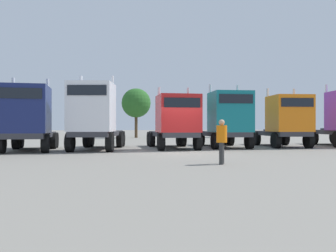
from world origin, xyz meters
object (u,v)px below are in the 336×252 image
Objects in this scene: semi_truck_white at (94,116)px; semi_truck_red at (175,122)px; semi_truck_navy at (27,117)px; semi_truck_orange at (285,121)px; semi_truck_teal at (227,120)px; visitor_in_hivis at (222,138)px.

semi_truck_white is 1.05× the size of semi_truck_red.
semi_truck_white is (3.66, 0.01, 0.09)m from semi_truck_navy.
semi_truck_red is 1.03× the size of semi_truck_orange.
semi_truck_white is 12.62m from semi_truck_orange.
semi_truck_teal is 3.81× the size of visitor_in_hivis.
semi_truck_orange reaches higher than semi_truck_red.
semi_truck_navy is 3.49× the size of visitor_in_hivis.
semi_truck_orange is (4.12, -0.31, -0.07)m from semi_truck_teal.
semi_truck_white reaches higher than visitor_in_hivis.
semi_truck_red is 8.51m from visitor_in_hivis.
semi_truck_orange reaches higher than visitor_in_hivis.
semi_truck_navy is 0.94× the size of semi_truck_orange.
semi_truck_white is 4.94m from semi_truck_red.
semi_truck_white reaches higher than semi_truck_navy.
semi_truck_navy is 12.16m from semi_truck_teal.
visitor_in_hivis is (-4.22, -8.64, -0.89)m from semi_truck_teal.
visitor_in_hivis is at bearing 41.37° from semi_truck_white.
semi_truck_red is (4.93, -0.13, -0.30)m from semi_truck_white.
semi_truck_navy reaches higher than semi_truck_teal.
semi_truck_red reaches higher than visitor_in_hivis.
semi_truck_white is at bearing -81.14° from semi_truck_orange.
semi_truck_teal is at bearing 97.64° from semi_truck_red.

